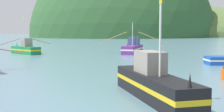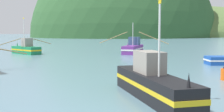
{
  "view_description": "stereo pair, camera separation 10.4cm",
  "coord_description": "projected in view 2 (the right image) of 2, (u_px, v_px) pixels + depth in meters",
  "views": [
    {
      "loc": [
        -3.61,
        -8.61,
        4.18
      ],
      "look_at": [
        2.04,
        23.08,
        1.4
      ],
      "focal_mm": 48.78,
      "sensor_mm": 36.0,
      "label": 1
    },
    {
      "loc": [
        -3.51,
        -8.63,
        4.18
      ],
      "look_at": [
        2.04,
        23.08,
        1.4
      ],
      "focal_mm": 48.78,
      "sensor_mm": 36.0,
      "label": 2
    }
  ],
  "objects": [
    {
      "name": "hill_mid_right",
      "position": [
        171.0,
        35.0,
        245.43
      ],
      "size": [
        213.19,
        170.55,
        45.85
      ],
      "primitive_type": "ellipsoid",
      "color": "#516B38",
      "rests_on": "ground"
    },
    {
      "name": "fishing_boat_purple",
      "position": [
        133.0,
        48.0,
        54.06
      ],
      "size": [
        11.25,
        8.05,
        5.45
      ],
      "rotation": [
        0.0,
        0.0,
        4.23
      ],
      "color": "#6B2D84",
      "rests_on": "ground"
    },
    {
      "name": "fishing_boat_green",
      "position": [
        26.0,
        49.0,
        52.82
      ],
      "size": [
        8.39,
        6.39,
        6.28
      ],
      "rotation": [
        0.0,
        0.0,
        2.22
      ],
      "color": "#197A47",
      "rests_on": "ground"
    },
    {
      "name": "hill_far_left",
      "position": [
        124.0,
        37.0,
        184.04
      ],
      "size": [
        110.74,
        88.59,
        104.3
      ],
      "primitive_type": "ellipsoid",
      "color": "#2D562D",
      "rests_on": "ground"
    },
    {
      "name": "fishing_boat_black",
      "position": [
        152.0,
        83.0,
        18.52
      ],
      "size": [
        2.61,
        9.75,
        5.86
      ],
      "rotation": [
        0.0,
        0.0,
        4.79
      ],
      "color": "black",
      "rests_on": "ground"
    }
  ]
}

